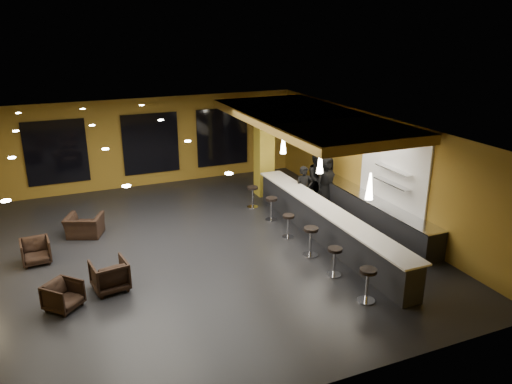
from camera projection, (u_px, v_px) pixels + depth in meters
name	position (u px, v px, depth m)	size (l,w,h in m)	color
floor	(200.00, 249.00, 14.69)	(12.00, 13.00, 0.10)	black
ceiling	(195.00, 129.00, 13.51)	(12.00, 13.00, 0.10)	black
wall_back	(150.00, 142.00, 19.79)	(12.00, 0.10, 3.50)	olive
wall_front	(311.00, 308.00, 8.41)	(12.00, 0.10, 3.50)	olive
wall_right	(376.00, 168.00, 16.34)	(0.10, 13.00, 3.50)	olive
wood_soffit	(307.00, 118.00, 15.92)	(3.60, 8.00, 0.28)	olive
window_left	(56.00, 152.00, 18.42)	(2.20, 0.06, 2.40)	black
window_center	(151.00, 144.00, 19.71)	(2.20, 0.06, 2.40)	black
window_right	(222.00, 137.00, 20.82)	(2.20, 0.06, 2.40)	black
tile_backsplash	(393.00, 169.00, 15.35)	(0.06, 3.20, 2.40)	white
bar_counter	(326.00, 225.00, 14.99)	(0.60, 8.00, 1.00)	black
bar_top	(327.00, 209.00, 14.82)	(0.78, 8.10, 0.05)	silver
prep_counter	(371.00, 212.00, 16.19)	(0.70, 6.00, 0.86)	black
prep_top	(372.00, 199.00, 16.04)	(0.72, 6.00, 0.03)	silver
wall_shelf_lower	(392.00, 183.00, 15.26)	(0.30, 1.50, 0.03)	silver
wall_shelf_upper	(394.00, 169.00, 15.11)	(0.30, 1.50, 0.03)	silver
column	(264.00, 150.00, 18.58)	(0.60, 0.60, 3.50)	#A78D25
pendant_0	(370.00, 186.00, 12.64)	(0.20, 0.20, 0.70)	white
pendant_1	(320.00, 162.00, 14.82)	(0.20, 0.20, 0.70)	white
pendant_2	(283.00, 143.00, 16.99)	(0.20, 0.20, 0.70)	white
staff_a	(304.00, 190.00, 17.10)	(0.60, 0.39, 1.65)	black
staff_b	(317.00, 178.00, 18.07)	(0.88, 0.69, 1.81)	black
staff_c	(326.00, 180.00, 17.84)	(0.88, 0.57, 1.79)	black
armchair_a	(63.00, 296.00, 11.49)	(0.71, 0.73, 0.66)	black
armchair_b	(110.00, 275.00, 12.29)	(0.83, 0.85, 0.77)	black
armchair_c	(36.00, 251.00, 13.65)	(0.74, 0.76, 0.69)	black
armchair_d	(84.00, 226.00, 15.35)	(1.04, 0.91, 0.68)	black
bar_stool_0	(368.00, 281.00, 11.71)	(0.43, 0.43, 0.85)	silver
bar_stool_1	(335.00, 258.00, 12.93)	(0.40, 0.40, 0.78)	silver
bar_stool_2	(311.00, 238.00, 14.02)	(0.43, 0.43, 0.85)	silver
bar_stool_3	(288.00, 223.00, 15.21)	(0.37, 0.37, 0.74)	silver
bar_stool_4	(271.00, 206.00, 16.51)	(0.40, 0.40, 0.80)	silver
bar_stool_5	(253.00, 194.00, 17.64)	(0.39, 0.39, 0.78)	silver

